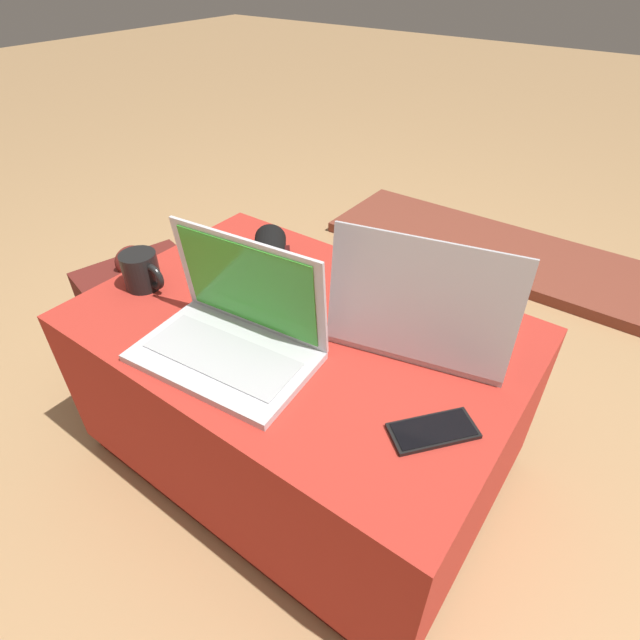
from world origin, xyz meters
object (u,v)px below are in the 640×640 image
(cell_phone, at_px, (433,431))
(laptop_near, at_px, (232,332))
(coffee_mug, at_px, (142,271))
(wrist_brace, at_px, (269,257))
(backpack, at_px, (146,321))
(laptop_far, at_px, (423,317))

(cell_phone, bearing_deg, laptop_near, 45.01)
(cell_phone, xyz_separation_m, coffee_mug, (-0.77, -0.00, 0.04))
(wrist_brace, bearing_deg, backpack, -162.54)
(laptop_near, distance_m, laptop_far, 0.39)
(coffee_mug, bearing_deg, cell_phone, 0.13)
(laptop_far, relative_size, coffee_mug, 3.29)
(laptop_far, distance_m, wrist_brace, 0.43)
(backpack, relative_size, coffee_mug, 3.67)
(coffee_mug, bearing_deg, backpack, 155.03)
(backpack, bearing_deg, wrist_brace, 121.48)
(cell_phone, xyz_separation_m, wrist_brace, (-0.57, 0.23, 0.04))
(laptop_near, height_order, laptop_far, laptop_far)
(laptop_near, distance_m, backpack, 0.66)
(wrist_brace, distance_m, coffee_mug, 0.31)
(backpack, xyz_separation_m, wrist_brace, (0.42, 0.13, 0.31))
(wrist_brace, xyz_separation_m, coffee_mug, (-0.20, -0.23, 0.00))
(wrist_brace, bearing_deg, cell_phone, -22.18)
(laptop_near, relative_size, cell_phone, 2.36)
(cell_phone, bearing_deg, laptop_far, -19.10)
(laptop_near, relative_size, laptop_far, 0.93)
(backpack, bearing_deg, cell_phone, 98.21)
(laptop_near, bearing_deg, cell_phone, 0.25)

